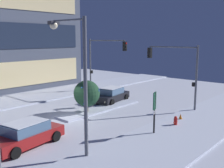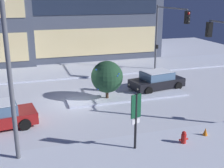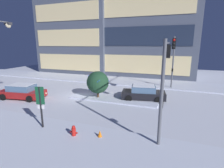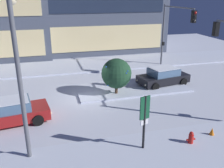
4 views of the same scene
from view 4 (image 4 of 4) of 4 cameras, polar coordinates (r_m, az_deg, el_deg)
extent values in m
plane|color=silver|center=(18.98, -5.52, -3.03)|extent=(52.00, 52.00, 0.00)
cube|color=silver|center=(27.06, -8.67, 4.05)|extent=(52.00, 5.20, 0.14)
cube|color=silver|center=(19.72, 5.57, -1.91)|extent=(9.00, 1.80, 0.14)
cube|color=#F9E09E|center=(30.66, -4.37, 10.25)|extent=(17.79, 0.10, 2.99)
cube|color=#232D42|center=(30.23, -4.60, 18.64)|extent=(17.79, 0.10, 2.99)
cube|color=maroon|center=(16.27, -22.29, -6.57)|extent=(4.79, 2.52, 0.66)
cube|color=slate|center=(16.02, -22.57, -4.61)|extent=(2.68, 2.04, 0.60)
cube|color=white|center=(15.89, -22.73, -3.51)|extent=(2.49, 1.90, 0.04)
sphere|color=#F9E5B2|center=(16.98, -14.61, -4.66)|extent=(0.16, 0.16, 0.16)
sphere|color=#F9E5B2|center=(15.82, -13.83, -6.47)|extent=(0.16, 0.16, 0.16)
cylinder|color=black|center=(17.25, -17.34, -5.15)|extent=(0.68, 0.31, 0.66)
cylinder|color=black|center=(15.55, -16.49, -7.92)|extent=(0.68, 0.31, 0.66)
cube|color=black|center=(21.80, 11.55, 1.22)|extent=(4.55, 2.60, 0.66)
cube|color=slate|center=(21.61, 11.67, 2.75)|extent=(2.57, 2.08, 0.60)
cube|color=white|center=(21.52, 11.73, 3.60)|extent=(2.39, 1.94, 0.04)
sphere|color=#F9E5B2|center=(20.13, 7.63, -0.22)|extent=(0.16, 0.16, 0.16)
sphere|color=#F9E5B2|center=(21.17, 5.78, 0.87)|extent=(0.16, 0.16, 0.16)
cylinder|color=black|center=(20.35, 9.85, -0.62)|extent=(0.69, 0.33, 0.66)
cylinder|color=black|center=(21.84, 7.05, 0.96)|extent=(0.69, 0.33, 0.66)
cylinder|color=black|center=(22.02, 15.95, 0.48)|extent=(0.69, 0.33, 0.66)
cylinder|color=black|center=(23.40, 12.97, 1.89)|extent=(0.69, 0.33, 0.66)
cylinder|color=#565960|center=(27.26, 11.50, 10.73)|extent=(0.18, 0.18, 6.38)
cylinder|color=#565960|center=(24.60, 14.84, 16.54)|extent=(0.12, 5.37, 0.12)
cube|color=black|center=(22.34, 18.14, 14.39)|extent=(0.32, 0.36, 1.00)
sphere|color=red|center=(22.15, 18.50, 15.15)|extent=(0.20, 0.20, 0.20)
sphere|color=black|center=(22.18, 18.41, 14.33)|extent=(0.20, 0.20, 0.20)
sphere|color=black|center=(22.21, 18.31, 13.51)|extent=(0.20, 0.20, 0.20)
cube|color=black|center=(27.20, 11.59, 9.01)|extent=(0.20, 0.24, 0.36)
cube|color=black|center=(19.43, 22.60, 11.49)|extent=(0.32, 0.36, 1.00)
sphere|color=red|center=(19.54, 22.40, 12.51)|extent=(0.20, 0.20, 0.20)
sphere|color=black|center=(19.58, 22.27, 11.59)|extent=(0.20, 0.20, 0.20)
sphere|color=black|center=(19.62, 22.15, 10.67)|extent=(0.20, 0.20, 0.20)
cylinder|color=#565960|center=(11.29, -20.18, -0.16)|extent=(0.20, 0.20, 7.47)
sphere|color=#F9E5B2|center=(13.04, -21.88, 17.34)|extent=(0.44, 0.44, 0.44)
cylinder|color=red|center=(13.75, 17.50, -12.07)|extent=(0.26, 0.26, 0.61)
sphere|color=red|center=(13.56, 17.67, -10.73)|extent=(0.22, 0.22, 0.22)
cylinder|color=red|center=(13.65, 16.86, -12.11)|extent=(0.12, 0.10, 0.10)
cylinder|color=red|center=(13.82, 18.16, -11.82)|extent=(0.12, 0.10, 0.10)
cylinder|color=black|center=(12.27, 7.32, -9.10)|extent=(0.12, 0.12, 2.91)
cube|color=#144C2D|center=(11.87, 7.51, -5.40)|extent=(0.54, 0.21, 1.16)
cube|color=white|center=(12.21, 7.35, -8.63)|extent=(0.44, 0.17, 0.24)
cylinder|color=#473323|center=(19.21, 1.00, -1.42)|extent=(0.22, 0.22, 0.76)
sphere|color=#1E4228|center=(18.77, 1.02, 2.41)|extent=(2.27, 2.27, 2.27)
sphere|color=blue|center=(18.05, -1.32, 3.92)|extent=(0.10, 0.10, 0.10)
sphere|color=blue|center=(17.89, 3.33, 2.47)|extent=(0.10, 0.10, 0.10)
sphere|color=blue|center=(17.99, 3.60, 2.95)|extent=(0.10, 0.10, 0.10)
sphere|color=blue|center=(19.34, 3.85, 3.39)|extent=(0.10, 0.10, 0.10)
sphere|color=blue|center=(19.82, 0.03, 1.51)|extent=(0.10, 0.10, 0.10)
sphere|color=blue|center=(18.39, -0.92, -0.31)|extent=(0.10, 0.10, 0.10)
sphere|color=blue|center=(19.67, 1.69, 0.41)|extent=(0.10, 0.10, 0.10)
sphere|color=blue|center=(19.86, 1.78, 3.08)|extent=(0.10, 0.10, 0.10)
cone|color=orange|center=(14.86, 21.80, -10.20)|extent=(0.36, 0.36, 0.55)
camera|label=1|loc=(10.47, -99.58, -9.49)|focal=42.97mm
camera|label=2|loc=(1.93, -178.84, -22.29)|focal=46.65mm
camera|label=3|loc=(12.42, 66.74, -0.60)|focal=27.81mm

